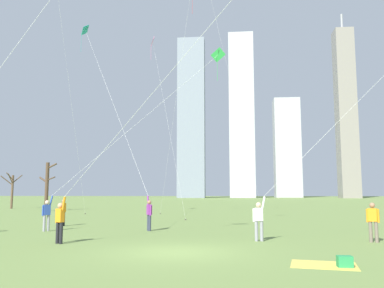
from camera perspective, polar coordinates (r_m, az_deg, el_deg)
The scene contains 16 objects.
ground_plane at distance 14.24m, azimuth -2.32°, elevation -15.16°, with size 400.00×400.00×0.00m, color olive.
kite_flyer_foreground_right_yellow at distance 17.86m, azimuth 14.73°, elevation -4.62°, with size 10.93×1.88×12.05m.
kite_flyer_far_back_teal at distance 24.38m, azimuth -8.65°, elevation -2.56°, with size 8.79×12.53×16.96m.
kite_flyer_midfield_left_blue at distance 15.58m, azimuth -12.46°, elevation -3.10°, with size 13.54×6.73×14.53m.
kite_flyer_foreground_left_green at distance 22.86m, azimuth -16.72°, elevation -6.29°, with size 9.72×4.68×11.34m.
bystander_watching_nearby at distance 26.03m, azimuth -17.87°, elevation -9.08°, with size 0.22×0.51×1.62m.
bystander_far_off_by_trees at distance 18.35m, azimuth 24.40°, elevation -9.86°, with size 0.47×0.33×1.62m.
distant_kite_drifting_left_pink at distance 37.91m, azimuth -5.31°, elevation 12.78°, with size 3.94×6.24×16.67m.
distant_kite_low_near_trees_red at distance 38.00m, azimuth -0.53°, elevation 18.57°, with size 3.62×5.14×20.51m.
picnic_spot at distance 12.27m, azimuth 19.79°, elevation -15.66°, with size 2.03×1.71×0.31m.
bare_tree_right_of_center at distance 47.46m, azimuth -19.98°, elevation -5.53°, with size 2.24×0.85×5.35m.
bare_tree_leftmost at distance 55.64m, azimuth -24.30°, elevation -5.77°, with size 1.74×2.96×4.50m.
skyline_wide_slab at distance 149.09m, azimuth -0.11°, elevation 3.88°, with size 10.09×5.31×59.81m.
skyline_squat_block at distance 151.17m, azimuth 7.07°, elevation 4.27°, with size 9.36×5.02×62.32m.
skyline_slender_spire at distance 151.82m, azimuth 21.10°, elevation 4.27°, with size 6.33×6.48×66.48m.
skyline_mid_tower_right at distance 161.11m, azimuth 13.39°, elevation -0.53°, with size 9.98×7.94×38.69m.
Camera 1 is at (1.86, -13.97, 2.05)m, focal length 37.41 mm.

